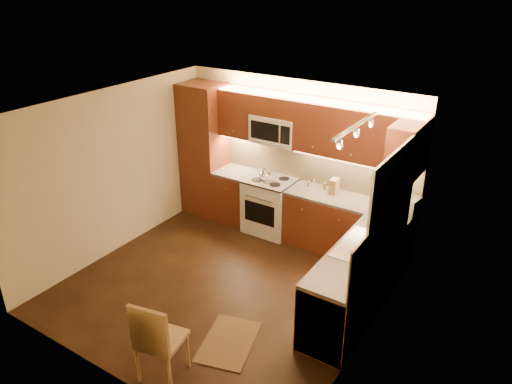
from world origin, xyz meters
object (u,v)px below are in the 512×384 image
Objects in this scene: stove at (270,205)px; sink at (362,241)px; microwave at (276,130)px; toaster_oven at (405,204)px; kettle at (264,174)px; knife_block at (334,186)px; dining_chair at (161,337)px; soap_bottle at (388,229)px.

stove is 2.35m from sink.
microwave is 2.00× the size of toaster_oven.
kettle is 1.14m from knife_block.
microwave reaches higher than dining_chair.
soap_bottle reaches higher than dining_chair.
sink is at bearing -32.21° from microwave.
microwave reaches higher than stove.
kettle is at bearing 153.08° from sink.
soap_bottle is (1.11, -0.79, -0.03)m from knife_block.
stove is 0.57m from kettle.
microwave is at bearing 90.07° from dining_chair.
knife_block is at bearing 72.88° from dining_chair.
knife_block is (1.05, 0.11, 0.56)m from stove.
toaster_oven is at bearing -0.85° from microwave.
microwave reaches higher than sink.
stove is 3.94× the size of knife_block.
soap_bottle is at bearing 50.00° from dining_chair.
knife_block is 1.31× the size of soap_bottle.
microwave reaches higher than soap_bottle.
microwave is at bearing 148.37° from soap_bottle.
knife_block is at bearing -172.03° from toaster_oven.
toaster_oven is at bearing 2.77° from stove.
soap_bottle is at bearing -17.23° from stove.
soap_bottle is (0.17, 0.45, 0.01)m from sink.
knife_block is (-1.08, 0.01, 0.00)m from toaster_oven.
microwave is 4.26× the size of soap_bottle.
knife_block is 1.36m from soap_bottle.
kettle reaches higher than sink.
microwave is 3.71× the size of kettle.
kettle is 0.54× the size of toaster_oven.
kettle is 3.41m from dining_chair.
sink is at bearing 48.42° from dining_chair.
stove is at bearing 150.64° from sink.
knife_block reaches higher than kettle.
toaster_oven is 2.13× the size of soap_bottle.
microwave reaches higher than kettle.
knife_block is at bearing -1.10° from microwave.
microwave is at bearing 176.37° from knife_block.
microwave is 2.25m from toaster_oven.
sink is at bearing -55.17° from knife_block.
toaster_oven is (2.13, 0.10, 0.55)m from stove.
toaster_oven reaches higher than soap_bottle.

